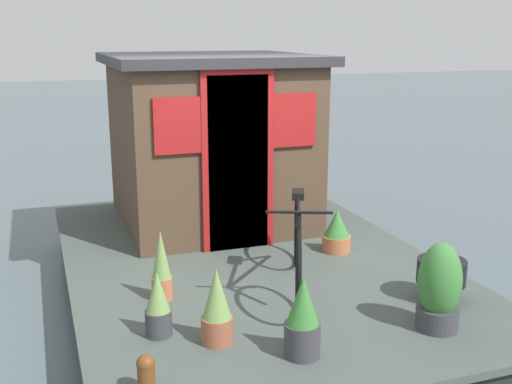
# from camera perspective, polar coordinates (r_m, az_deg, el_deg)

# --- Properties ---
(ground_plane) EXTENTS (60.00, 60.00, 0.00)m
(ground_plane) POSITION_cam_1_polar(r_m,az_deg,el_deg) (6.14, -0.63, -10.00)
(ground_plane) COLOR #4C5B60
(houseboat_deck) EXTENTS (4.87, 3.32, 0.45)m
(houseboat_deck) POSITION_cam_1_polar(r_m,az_deg,el_deg) (6.05, -0.64, -8.05)
(houseboat_deck) COLOR #424C47
(houseboat_deck) RESTS_ON ground_plane
(houseboat_cabin) EXTENTS (2.19, 2.14, 1.85)m
(houseboat_cabin) POSITION_cam_1_polar(r_m,az_deg,el_deg) (6.95, -4.22, 4.84)
(houseboat_cabin) COLOR #4C3828
(houseboat_cabin) RESTS_ON houseboat_deck
(bicycle) EXTENTS (1.64, 0.77, 0.80)m
(bicycle) POSITION_cam_1_polar(r_m,az_deg,el_deg) (5.22, 3.80, -4.80)
(bicycle) COLOR black
(bicycle) RESTS_ON houseboat_deck
(potted_plant_fern) EXTENTS (0.19, 0.19, 0.48)m
(potted_plant_fern) POSITION_cam_1_polar(r_m,az_deg,el_deg) (4.51, -8.92, -10.18)
(potted_plant_fern) COLOR #38383D
(potted_plant_fern) RESTS_ON houseboat_deck
(potted_plant_lavender) EXTENTS (0.31, 0.31, 0.65)m
(potted_plant_lavender) POSITION_cam_1_polar(r_m,az_deg,el_deg) (4.71, 16.34, -8.50)
(potted_plant_lavender) COLOR #38383D
(potted_plant_lavender) RESTS_ON houseboat_deck
(potted_plant_ivy) EXTENTS (0.28, 0.28, 0.42)m
(potted_plant_ivy) POSITION_cam_1_polar(r_m,az_deg,el_deg) (6.15, 7.37, -3.62)
(potted_plant_ivy) COLOR #B2603D
(potted_plant_ivy) RESTS_ON houseboat_deck
(potted_plant_thyme) EXTENTS (0.17, 0.17, 0.58)m
(potted_plant_thyme) POSITION_cam_1_polar(r_m,az_deg,el_deg) (5.06, -8.61, -6.75)
(potted_plant_thyme) COLOR #B2603D
(potted_plant_thyme) RESTS_ON houseboat_deck
(potted_plant_sage) EXTENTS (0.22, 0.22, 0.54)m
(potted_plant_sage) POSITION_cam_1_polar(r_m,az_deg,el_deg) (4.35, -3.59, -10.48)
(potted_plant_sage) COLOR #935138
(potted_plant_sage) RESTS_ON houseboat_deck
(potted_plant_rosemary) EXTENTS (0.24, 0.24, 0.56)m
(potted_plant_rosemary) POSITION_cam_1_polar(r_m,az_deg,el_deg) (4.19, 4.27, -11.44)
(potted_plant_rosemary) COLOR #38383D
(potted_plant_rosemary) RESTS_ON houseboat_deck
(charcoal_grill) EXTENTS (0.39, 0.39, 0.33)m
(charcoal_grill) POSITION_cam_1_polar(r_m,az_deg,el_deg) (5.23, 16.53, -7.08)
(charcoal_grill) COLOR black
(charcoal_grill) RESTS_ON houseboat_deck
(mooring_bollard) EXTENTS (0.11, 0.11, 0.25)m
(mooring_bollard) POSITION_cam_1_polar(r_m,az_deg,el_deg) (3.90, -9.98, -15.88)
(mooring_bollard) COLOR brown
(mooring_bollard) RESTS_ON houseboat_deck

